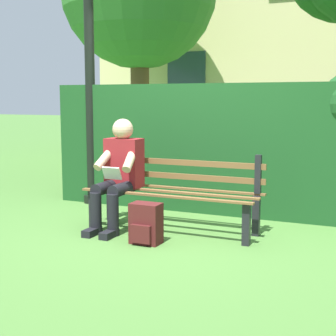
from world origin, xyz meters
The scene contains 7 objects.
ground centered at (0.00, 0.00, 0.00)m, with size 60.00×60.00×0.00m, color #477533.
park_bench centered at (0.00, -0.07, 0.40)m, with size 1.84×0.53×0.81m.
person_seated centered at (0.57, 0.10, 0.61)m, with size 0.44×0.73×1.15m.
hedge_backdrop centered at (-0.31, -1.26, 0.82)m, with size 4.54×0.88×1.67m.
building_facade centered at (-0.03, -7.28, 3.21)m, with size 9.06×2.75×6.42m.
backpack centered at (0.05, 0.51, 0.19)m, with size 0.29×0.25×0.39m.
lamp_post centered at (1.54, -0.89, 2.00)m, with size 0.24×0.24×3.74m.
Camera 1 is at (-2.02, 4.62, 1.36)m, focal length 53.44 mm.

